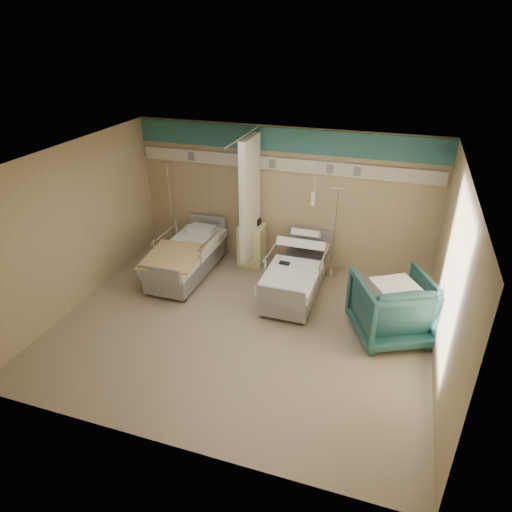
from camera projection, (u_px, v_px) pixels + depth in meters
The scene contains 13 objects.
ground at pixel (241, 327), 7.57m from camera, with size 6.00×5.00×0.00m, color #86725C.
room_walls at pixel (243, 217), 6.94m from camera, with size 6.04×5.04×2.82m.
bed_right at pixel (296, 279), 8.35m from camera, with size 1.00×2.16×0.63m, color white, non-canonical shape.
bed_left at pixel (187, 261), 8.96m from camera, with size 1.00×2.16×0.63m, color white, non-canonical shape.
bedside_cabinet at pixel (252, 245), 9.38m from camera, with size 0.50×0.48×0.85m, color #E5E08F.
visitor_armchair at pixel (392, 307), 7.14m from camera, with size 1.13×1.16×1.06m, color #1D4948.
waffle_blanket at pixel (397, 276), 6.90m from camera, with size 0.63×0.56×0.07m, color white.
iv_stand_right at pixel (332, 257), 9.02m from camera, with size 0.32×0.32×1.80m.
iv_stand_left at pixel (173, 233), 9.96m from camera, with size 0.35×0.35×1.95m.
call_remote at pixel (285, 263), 8.19m from camera, with size 0.19×0.08×0.04m, color black.
tan_blanket at pixel (173, 256), 8.43m from camera, with size 0.96×1.21×0.04m, color #D9B96F.
toiletry_bag at pixel (254, 221), 9.23m from camera, with size 0.24×0.15×0.13m, color black.
white_cup at pixel (247, 221), 9.24m from camera, with size 0.09×0.09×0.13m, color white.
Camera 1 is at (2.17, -5.80, 4.52)m, focal length 32.00 mm.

